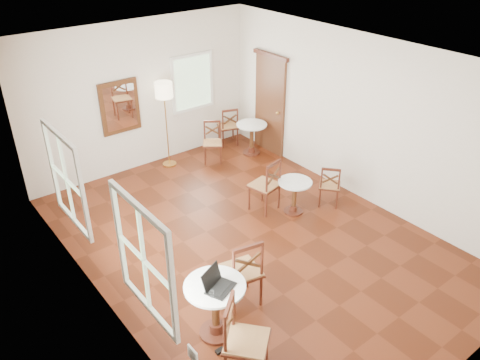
% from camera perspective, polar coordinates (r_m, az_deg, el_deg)
% --- Properties ---
extents(ground, '(7.00, 7.00, 0.00)m').
position_cam_1_polar(ground, '(8.07, 1.32, -7.03)').
color(ground, '#57210E').
rests_on(ground, ground).
extents(room_shell, '(5.02, 7.02, 3.01)m').
position_cam_1_polar(room_shell, '(7.27, -0.25, 5.89)').
color(room_shell, silver).
rests_on(room_shell, ground).
extents(cafe_table_near, '(0.77, 0.77, 0.81)m').
position_cam_1_polar(cafe_table_near, '(6.21, -2.92, -14.39)').
color(cafe_table_near, '#4E2013').
rests_on(cafe_table_near, ground).
extents(cafe_table_mid, '(0.60, 0.60, 0.63)m').
position_cam_1_polar(cafe_table_mid, '(8.60, 6.42, -1.56)').
color(cafe_table_mid, '#4E2013').
rests_on(cafe_table_mid, ground).
extents(cafe_table_back, '(0.66, 0.66, 0.70)m').
position_cam_1_polar(cafe_table_back, '(10.65, 1.38, 5.27)').
color(cafe_table_back, '#4E2013').
rests_on(cafe_table_back, ground).
extents(chair_near_a, '(0.59, 0.59, 1.08)m').
position_cam_1_polar(chair_near_a, '(6.61, 0.22, -10.69)').
color(chair_near_a, '#4E2013').
rests_on(chair_near_a, ground).
extents(chair_near_b, '(0.69, 0.69, 1.07)m').
position_cam_1_polar(chair_near_b, '(5.76, 0.51, -18.35)').
color(chair_near_b, '#4E2013').
rests_on(chair_near_b, ground).
extents(chair_mid_a, '(0.55, 0.55, 1.01)m').
position_cam_1_polar(chair_mid_a, '(8.58, 3.04, -0.61)').
color(chair_mid_a, '#4E2013').
rests_on(chair_mid_a, ground).
extents(chair_mid_b, '(0.53, 0.53, 0.82)m').
position_cam_1_polar(chair_mid_b, '(8.91, 10.50, -0.60)').
color(chair_mid_b, '#4E2013').
rests_on(chair_mid_b, ground).
extents(chair_back_a, '(0.53, 0.53, 0.91)m').
position_cam_1_polar(chair_back_a, '(11.08, -1.38, 6.36)').
color(chair_back_a, '#4E2013').
rests_on(chair_back_a, ground).
extents(chair_back_b, '(0.56, 0.56, 0.87)m').
position_cam_1_polar(chair_back_b, '(10.34, -3.25, 4.47)').
color(chair_back_b, '#4E2013').
rests_on(chair_back_b, ground).
extents(floor_lamp, '(0.35, 0.35, 1.81)m').
position_cam_1_polar(floor_lamp, '(9.84, -8.91, 9.75)').
color(floor_lamp, '#BF8C3F').
rests_on(floor_lamp, ground).
extents(laptop, '(0.44, 0.40, 0.25)m').
position_cam_1_polar(laptop, '(5.93, -2.76, -12.07)').
color(laptop, black).
rests_on(laptop, cafe_table_near).
extents(mouse, '(0.09, 0.06, 0.03)m').
position_cam_1_polar(mouse, '(6.07, -3.28, -11.51)').
color(mouse, black).
rests_on(mouse, cafe_table_near).
extents(navy_mug, '(0.10, 0.07, 0.08)m').
position_cam_1_polar(navy_mug, '(5.97, -3.73, -11.96)').
color(navy_mug, '#101636').
rests_on(navy_mug, cafe_table_near).
extents(water_glass, '(0.06, 0.06, 0.10)m').
position_cam_1_polar(water_glass, '(5.82, -3.31, -13.17)').
color(water_glass, white).
rests_on(water_glass, cafe_table_near).
extents(power_adapter, '(0.11, 0.07, 0.04)m').
position_cam_1_polar(power_adapter, '(6.34, -2.40, -19.44)').
color(power_adapter, black).
rests_on(power_adapter, ground).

